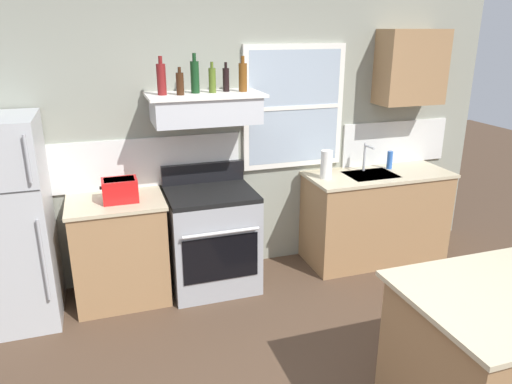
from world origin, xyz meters
The scene contains 17 objects.
back_wall centered at (0.03, 2.23, 1.35)m, with size 5.40×0.11×2.70m.
refrigerator centered at (-1.90, 1.84, 0.83)m, with size 0.70×0.72×1.66m.
counter_left_of_stove centered at (-1.05, 1.90, 0.46)m, with size 0.79×0.63×0.91m.
toaster centered at (-1.00, 1.85, 1.01)m, with size 0.30×0.20×0.19m.
stove_range centered at (-0.25, 1.86, 0.46)m, with size 0.76×0.69×1.09m.
range_hood_shelf centered at (-0.25, 1.96, 1.62)m, with size 0.96×0.52×0.24m.
bottle_red_label_wine centered at (-0.60, 1.95, 1.87)m, with size 0.07×0.07×0.31m.
bottle_brown_stout centered at (-0.46, 1.91, 1.84)m, with size 0.06×0.06×0.22m.
bottle_dark_green_wine centered at (-0.32, 1.99, 1.88)m, with size 0.07×0.07×0.32m.
bottle_olive_oil_square centered at (-0.18, 1.97, 1.85)m, with size 0.06×0.06×0.25m.
bottle_balsamic_dark centered at (-0.05, 2.01, 1.85)m, with size 0.06×0.06×0.24m.
bottle_amber_wine centered at (0.08, 1.96, 1.87)m, with size 0.07×0.07×0.29m.
counter_right_with_sink centered at (1.45, 1.90, 0.46)m, with size 1.43×0.63×0.91m.
sink_faucet centered at (1.35, 2.00, 1.08)m, with size 0.03×0.17×0.28m.
paper_towel_roll centered at (0.88, 1.90, 1.04)m, with size 0.11×0.11×0.27m, color white.
dish_soap_bottle centered at (1.63, 2.00, 1.00)m, with size 0.06×0.06×0.18m, color blue.
upper_cabinet_right centered at (1.80, 2.04, 1.90)m, with size 0.64×0.32×0.70m.
Camera 1 is at (-1.12, -2.04, 2.27)m, focal length 33.94 mm.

